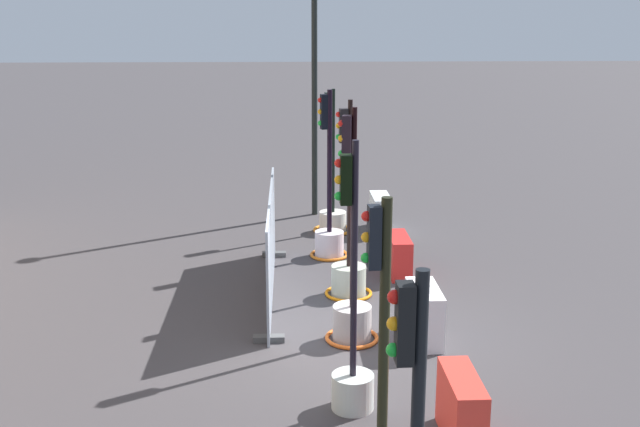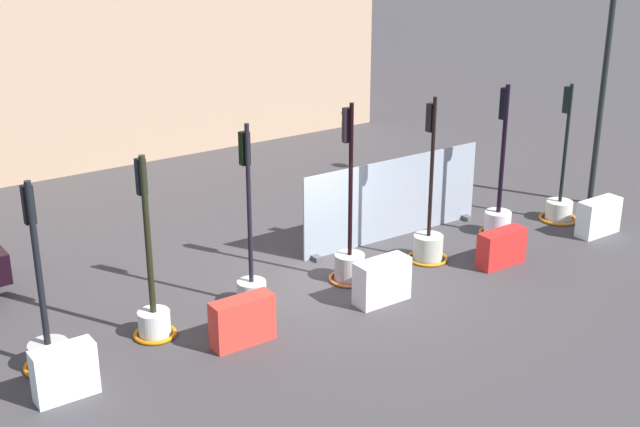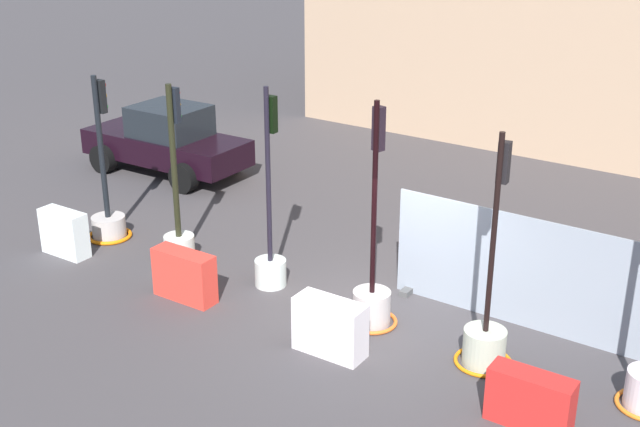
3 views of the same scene
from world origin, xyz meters
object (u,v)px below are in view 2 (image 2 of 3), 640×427
(traffic_light_3, at_px, (349,255))
(construction_barrier_0, at_px, (65,372))
(construction_barrier_2, at_px, (382,281))
(traffic_light_5, at_px, (498,210))
(traffic_light_1, at_px, (153,305))
(construction_barrier_3, at_px, (502,248))
(traffic_light_6, at_px, (560,202))
(traffic_light_0, at_px, (47,339))
(construction_barrier_1, at_px, (243,321))
(street_lamp_post, at_px, (608,45))
(traffic_light_4, at_px, (428,237))
(traffic_light_2, at_px, (251,269))
(construction_barrier_4, at_px, (599,217))

(traffic_light_3, bearing_deg, construction_barrier_0, -170.30)
(construction_barrier_0, relative_size, construction_barrier_2, 0.89)
(traffic_light_5, relative_size, construction_barrier_2, 3.13)
(traffic_light_1, distance_m, construction_barrier_3, 7.50)
(traffic_light_6, height_order, construction_barrier_0, traffic_light_6)
(traffic_light_0, distance_m, construction_barrier_1, 3.29)
(construction_barrier_1, xyz_separation_m, construction_barrier_3, (6.21, -0.06, -0.05))
(construction_barrier_0, distance_m, construction_barrier_2, 6.20)
(street_lamp_post, bearing_deg, traffic_light_5, -176.75)
(traffic_light_3, bearing_deg, traffic_light_4, -2.57)
(traffic_light_2, height_order, traffic_light_3, traffic_light_3)
(construction_barrier_4, relative_size, street_lamp_post, 0.17)
(traffic_light_4, bearing_deg, traffic_light_1, 179.00)
(traffic_light_5, bearing_deg, construction_barrier_1, -170.36)
(traffic_light_1, distance_m, construction_barrier_1, 1.65)
(traffic_light_0, height_order, traffic_light_6, traffic_light_6)
(traffic_light_5, distance_m, construction_barrier_2, 4.54)
(traffic_light_4, height_order, construction_barrier_0, traffic_light_4)
(construction_barrier_2, bearing_deg, traffic_light_1, 164.60)
(construction_barrier_3, bearing_deg, construction_barrier_0, 179.41)
(construction_barrier_2, bearing_deg, traffic_light_2, 148.66)
(traffic_light_6, relative_size, construction_barrier_0, 3.32)
(traffic_light_1, distance_m, construction_barrier_4, 10.56)
(traffic_light_6, bearing_deg, construction_barrier_3, -159.39)
(traffic_light_0, xyz_separation_m, traffic_light_3, (6.18, 0.02, 0.04))
(traffic_light_0, xyz_separation_m, traffic_light_2, (3.99, 0.18, 0.21))
(traffic_light_4, bearing_deg, construction_barrier_3, -43.80)
(construction_barrier_3, xyz_separation_m, construction_barrier_4, (3.09, 0.01, 0.03))
(traffic_light_2, relative_size, traffic_light_4, 1.00)
(traffic_light_0, height_order, traffic_light_4, traffic_light_4)
(traffic_light_0, height_order, construction_barrier_2, traffic_light_0)
(traffic_light_3, height_order, construction_barrier_1, traffic_light_3)
(traffic_light_4, distance_m, construction_barrier_3, 1.56)
(traffic_light_5, bearing_deg, traffic_light_6, -5.28)
(construction_barrier_4, bearing_deg, construction_barrier_0, 179.62)
(traffic_light_5, bearing_deg, traffic_light_0, -179.04)
(traffic_light_2, height_order, street_lamp_post, street_lamp_post)
(traffic_light_4, relative_size, traffic_light_6, 1.08)
(traffic_light_4, xyz_separation_m, construction_barrier_3, (1.12, -1.07, -0.12))
(construction_barrier_0, bearing_deg, traffic_light_0, 86.85)
(traffic_light_1, bearing_deg, traffic_light_6, -0.20)
(traffic_light_4, relative_size, construction_barrier_0, 3.58)
(traffic_light_1, xyz_separation_m, traffic_light_4, (6.28, -0.11, -0.11))
(traffic_light_3, height_order, traffic_light_5, traffic_light_3)
(construction_barrier_2, distance_m, street_lamp_post, 8.70)
(construction_barrier_1, bearing_deg, traffic_light_0, 160.81)
(traffic_light_3, bearing_deg, traffic_light_6, -0.17)
(traffic_light_1, xyz_separation_m, street_lamp_post, (12.02, 0.33, 3.39))
(traffic_light_3, xyz_separation_m, construction_barrier_0, (-6.24, -1.07, -0.12))
(traffic_light_2, height_order, construction_barrier_1, traffic_light_2)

